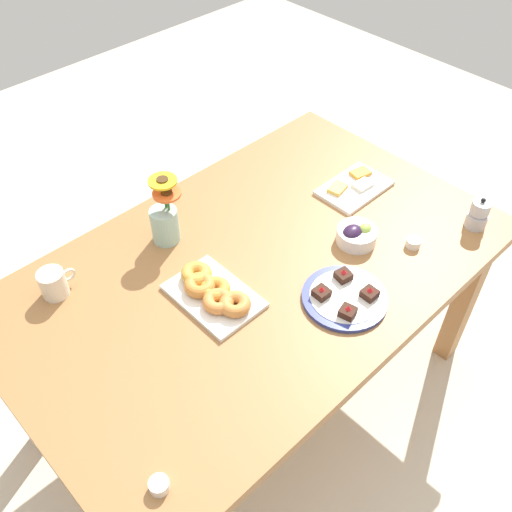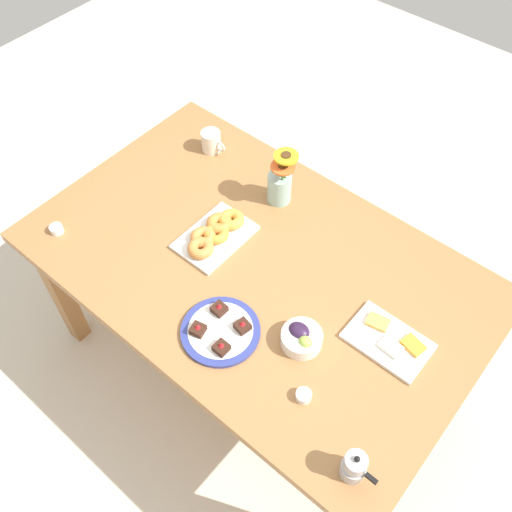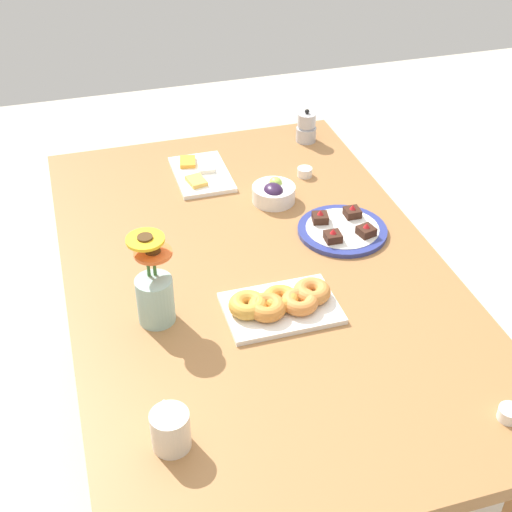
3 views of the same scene
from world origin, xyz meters
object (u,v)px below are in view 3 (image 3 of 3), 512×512
croissant_platter (281,303)px  jam_cup_honey (509,413)px  jam_cup_berry (305,172)px  coffee_mug (170,429)px  dessert_plate (342,229)px  flower_vase (155,293)px  cheese_platter (201,173)px  grape_bowl (274,193)px  dining_table (256,293)px  moka_pot (306,128)px

croissant_platter → jam_cup_honey: size_ratio=6.14×
jam_cup_berry → coffee_mug: bearing=146.7°
jam_cup_berry → dessert_plate: dessert_plate is taller
coffee_mug → flower_vase: (0.39, -0.04, 0.03)m
jam_cup_berry → flower_vase: bearing=133.8°
cheese_platter → dessert_plate: 0.53m
jam_cup_honey → jam_cup_berry: bearing=3.6°
coffee_mug → cheese_platter: (1.04, -0.30, -0.04)m
grape_bowl → croissant_platter: 0.52m
dining_table → croissant_platter: bearing=-177.3°
jam_cup_honey → croissant_platter: bearing=37.1°
flower_vase → moka_pot: flower_vase is taller
flower_vase → coffee_mug: bearing=174.2°
jam_cup_honey → flower_vase: size_ratio=0.20×
dining_table → cheese_platter: bearing=3.5°
moka_pot → coffee_mug: bearing=149.0°
coffee_mug → jam_cup_honey: size_ratio=2.38×
cheese_platter → flower_vase: 0.70m
dining_table → coffee_mug: size_ratio=14.00×
grape_bowl → jam_cup_berry: grape_bowl is taller
jam_cup_berry → dessert_plate: (-0.34, 0.01, -0.00)m
cheese_platter → jam_cup_berry: size_ratio=5.42×
coffee_mug → grape_bowl: size_ratio=0.87×
grape_bowl → dining_table: bearing=154.5°
cheese_platter → flower_vase: flower_vase is taller
jam_cup_honey → jam_cup_berry: (1.08, 0.07, 0.00)m
jam_cup_honey → dining_table: bearing=29.0°
jam_cup_honey → moka_pot: 1.31m
jam_cup_honey → flower_vase: 0.83m
jam_cup_honey → flower_vase: flower_vase is taller
flower_vase → cheese_platter: bearing=-21.6°
cheese_platter → jam_cup_honey: bearing=-161.6°
dessert_plate → flower_vase: (-0.22, 0.57, 0.07)m
croissant_platter → dining_table: bearing=2.7°
jam_cup_honey → jam_cup_berry: size_ratio=1.00×
dining_table → moka_pot: (0.66, -0.38, 0.13)m
dessert_plate → moka_pot: moka_pot is taller
coffee_mug → moka_pot: size_ratio=0.96×
jam_cup_berry → flower_vase: size_ratio=0.20×
jam_cup_berry → flower_vase: 0.81m
grape_bowl → flower_vase: size_ratio=0.56×
jam_cup_berry → moka_pot: bearing=-20.5°
croissant_platter → jam_cup_honey: (-0.46, -0.35, -0.01)m
coffee_mug → croissant_platter: (0.33, -0.34, -0.02)m
dining_table → jam_cup_honey: jam_cup_honey is taller
grape_bowl → moka_pot: moka_pot is taller
dining_table → moka_pot: bearing=-29.8°
flower_vase → dining_table: bearing=-66.3°
dessert_plate → dining_table: bearing=107.8°
cheese_platter → croissant_platter: bearing=-176.7°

